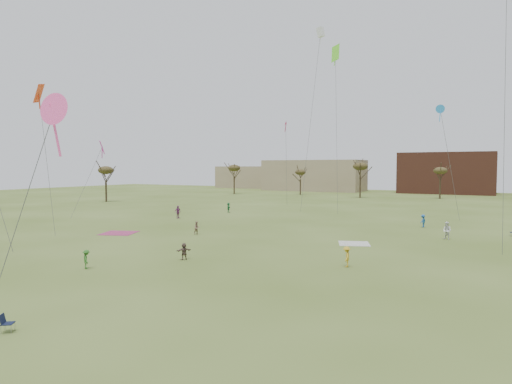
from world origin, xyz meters
The scene contains 17 objects.
ground centered at (0.00, 0.00, 0.00)m, with size 260.00×260.00×0.00m, color #42591B.
flyer_near_center centered at (-8.53, 0.93, 0.72)m, with size 0.93×0.53×1.44m, color #306D24.
spectator_fore_b centered at (-11.50, 18.85, 0.75)m, with size 0.73×0.57×1.50m, color #95725F.
spectator_fore_c centered at (-4.10, 7.08, 0.70)m, with size 1.31×0.42×1.41m, color brown.
flyer_mid_b centered at (8.50, 11.02, 0.79)m, with size 1.02×0.59×1.59m, color gold.
spectator_mid_d centered at (-23.58, 30.41, 0.96)m, with size 1.13×0.47×1.92m, color #883880.
spectator_mid_e centered at (13.92, 28.75, 0.94)m, with size 0.92×0.72×1.89m, color white.
flyer_far_a centered at (-21.62, 41.50, 0.83)m, with size 1.54×0.49×1.66m, color #2A7E43.
flyer_far_c centered at (10.21, 37.78, 0.81)m, with size 1.05×0.60×1.63m, color #225A9F.
blanket_cream centered at (6.03, 21.45, 0.00)m, with size 2.99×2.99×0.03m, color silver.
blanket_plum centered at (-20.01, 15.21, 0.00)m, with size 3.72×3.72×0.03m, color #9F315E.
camp_chair_center centered at (-1.18, -9.75, 0.26)m, with size 0.74×0.73×0.87m.
kites_aloft centered at (-4.07, 27.47, 20.36)m, with size 63.48×60.41×27.81m.
tree_line centered at (-2.85, 79.12, 7.09)m, with size 117.44×49.32×8.91m.
building_tan centered at (-35.00, 115.00, 5.00)m, with size 32.00×14.00×10.00m, color #937F60.
building_brick centered at (5.00, 120.00, 6.00)m, with size 26.00×16.00×12.00m, color brown.
building_tan_west centered at (-65.00, 122.00, 4.00)m, with size 20.00×12.00×8.00m, color #937F60.
Camera 1 is at (18.64, -21.77, 7.65)m, focal length 31.01 mm.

